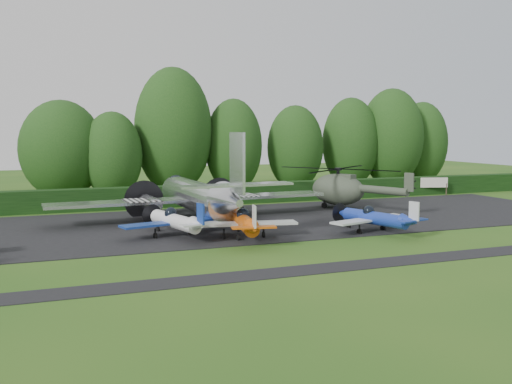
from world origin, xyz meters
name	(u,v)px	position (x,y,z in m)	size (l,w,h in m)	color
ground	(233,251)	(0.00, 0.00, 0.00)	(160.00, 160.00, 0.00)	#235217
apron	(191,225)	(0.00, 10.00, 0.00)	(70.00, 18.00, 0.01)	black
taxiway_verge	(271,274)	(0.00, -6.00, 0.00)	(70.00, 2.00, 0.00)	black
hedgerow	(162,207)	(0.00, 21.00, 0.00)	(90.00, 1.60, 2.00)	black
transport_plane	(198,196)	(0.86, 11.18, 2.06)	(23.03, 17.66, 7.38)	silver
light_plane_white	(175,221)	(-2.32, 5.44, 1.15)	(7.16, 7.53, 2.75)	silver
light_plane_orange	(244,222)	(1.85, 3.09, 1.17)	(7.29, 7.66, 2.80)	#C6500B
light_plane_blue	(375,218)	(11.27, 2.04, 1.09)	(6.80, 7.15, 2.61)	#1A349E
helicopter	(338,187)	(15.09, 14.17, 2.04)	(11.77, 13.78, 3.79)	#3C4737
sign_board	(432,183)	(30.20, 19.87, 1.34)	(3.53, 0.13, 1.99)	#3F3326
tree_0	(234,146)	(10.54, 30.92, 5.44)	(6.68, 6.68, 10.90)	black
tree_1	(113,155)	(-3.45, 29.50, 4.60)	(6.23, 6.23, 9.23)	black
tree_2	(391,138)	(32.06, 30.74, 6.29)	(8.23, 8.23, 12.60)	black
tree_4	(422,143)	(37.65, 31.86, 5.50)	(6.88, 6.88, 11.03)	black
tree_5	(62,150)	(-8.45, 31.37, 5.21)	(8.71, 8.71, 10.44)	black
tree_7	(173,131)	(3.53, 31.38, 7.14)	(8.74, 8.74, 14.29)	black
tree_9	(295,148)	(18.53, 31.13, 5.12)	(6.85, 6.85, 10.27)	black
tree_10	(351,143)	(26.39, 31.38, 5.67)	(7.16, 7.16, 11.36)	black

